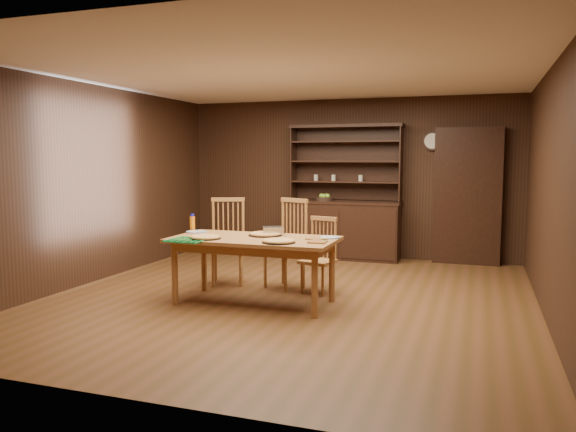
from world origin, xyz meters
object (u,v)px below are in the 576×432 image
at_px(china_hutch, 344,222).
at_px(chair_center, 289,240).
at_px(dining_table, 254,245).
at_px(chair_left, 228,238).
at_px(juice_bottle, 192,223).
at_px(chair_right, 320,253).

xyz_separation_m(china_hutch, chair_center, (-0.19, -2.22, 0.00)).
bearing_deg(dining_table, china_hutch, 84.51).
xyz_separation_m(chair_left, juice_bottle, (-0.22, -0.54, 0.25)).
bearing_deg(juice_bottle, chair_right, 16.91).
relative_size(chair_right, juice_bottle, 4.47).
xyz_separation_m(chair_left, chair_center, (0.83, 0.04, 0.01)).
bearing_deg(chair_center, juice_bottle, -127.52).
distance_m(china_hutch, dining_table, 3.14).
height_order(chair_right, juice_bottle, juice_bottle).
distance_m(china_hutch, juice_bottle, 3.08).
distance_m(chair_left, chair_right, 1.29).
bearing_deg(china_hutch, juice_bottle, -114.07).
height_order(china_hutch, dining_table, china_hutch).
distance_m(china_hutch, chair_left, 2.48).
xyz_separation_m(dining_table, chair_center, (0.11, 0.90, -0.07)).
relative_size(china_hutch, dining_table, 1.18).
relative_size(china_hutch, chair_center, 1.93).
distance_m(dining_table, chair_center, 0.91).
bearing_deg(china_hutch, chair_center, -94.96).
height_order(chair_center, chair_right, chair_center).
relative_size(dining_table, chair_left, 1.65).
bearing_deg(chair_left, juice_bottle, -133.80).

